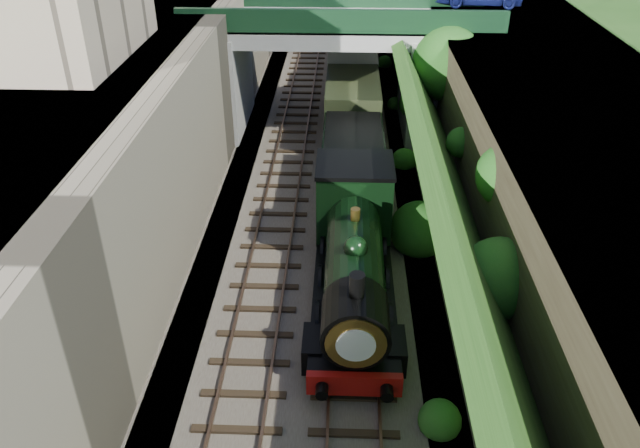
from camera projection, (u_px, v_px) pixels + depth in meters
The scene contains 14 objects.
trackbed at pixel (328, 156), 32.39m from camera, with size 10.00×90.00×0.20m, color #473F38.
retaining_wall at pixel (218, 92), 30.82m from camera, with size 1.00×90.00×7.00m, color #756B56.
street_plateau_left at pixel (148, 91), 30.93m from camera, with size 6.00×90.00×7.00m, color #262628.
street_plateau_right at pixel (523, 103), 30.50m from camera, with size 8.00×90.00×6.25m, color #262628.
embankment_slope at pixel (431, 120), 29.77m from camera, with size 4.62×90.00×6.36m.
track_left at pixel (290, 153), 32.38m from camera, with size 2.50×90.00×0.20m.
track_right at pixel (352, 154), 32.27m from camera, with size 2.50×90.00×0.20m.
road_bridge at pixel (348, 58), 33.72m from camera, with size 16.00×6.40×7.25m.
building_near at pixel (68, 1), 22.97m from camera, with size 4.00×8.00×4.00m, color gray.
tree at pixel (450, 66), 30.59m from camera, with size 3.60×3.80×6.60m.
locomotive at pixel (354, 257), 21.23m from camera, with size 3.10×10.22×3.83m.
tender at pixel (353, 169), 27.66m from camera, with size 2.70×6.00×3.05m.
coach_front at pixel (352, 72), 38.21m from camera, with size 2.90×18.00×3.70m.
coach_middle at pixel (351, 5), 54.28m from camera, with size 2.90×18.00×3.70m.
Camera 1 is at (0.74, -9.53, 13.86)m, focal length 35.00 mm.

